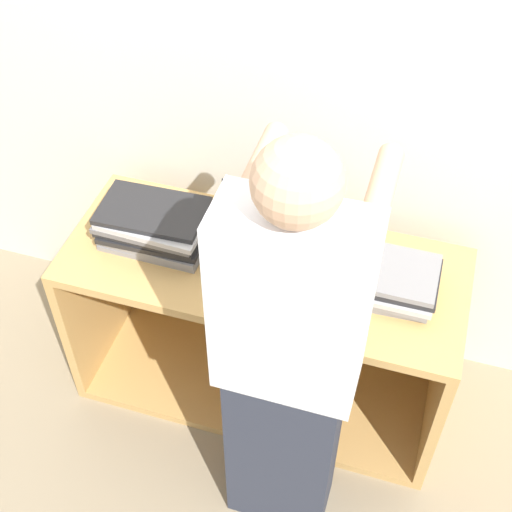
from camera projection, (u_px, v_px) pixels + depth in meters
ground_plane at (241, 441)px, 2.76m from camera, size 12.00×12.00×0.00m
wall_back at (298, 81)px, 2.34m from camera, size 8.00×0.05×2.40m
cart at (268, 314)px, 2.74m from camera, size 1.39×0.57×0.72m
laptop_open at (267, 244)px, 2.43m from camera, size 0.36×0.28×0.24m
laptop_stack_left at (155, 226)px, 2.46m from camera, size 0.38×0.25×0.14m
laptop_stack_right at (379, 278)px, 2.32m from camera, size 0.39×0.24×0.10m
person at (288, 367)px, 2.03m from camera, size 0.40×0.53×1.60m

